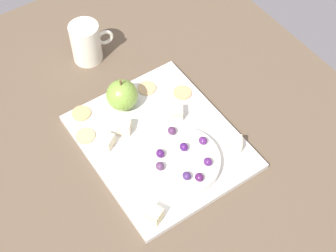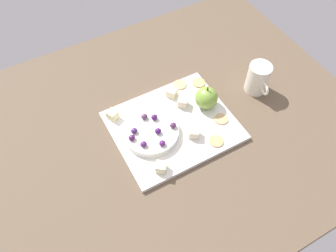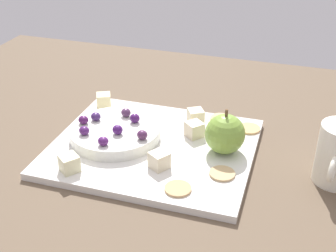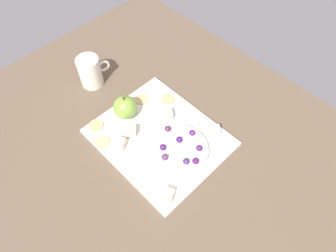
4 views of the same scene
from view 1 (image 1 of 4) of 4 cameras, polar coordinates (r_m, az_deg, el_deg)
The scene contains 23 objects.
table at distance 106.79cm, azimuth -1.20°, elevation -3.35°, with size 115.38×93.60×3.80cm, color brown.
platter at distance 105.74cm, azimuth -0.85°, elevation -1.74°, with size 34.55×29.09×1.29cm, color silver.
serving_dish at distance 100.94cm, azimuth 1.31°, elevation -4.03°, with size 16.12×16.12×2.09cm, color silver.
apple_whole at distance 108.58cm, azimuth -5.17°, elevation 3.46°, with size 6.80×6.80×6.80cm, color olive.
apple_stem at distance 105.58cm, azimuth -5.33°, elevation 4.87°, with size 0.50×0.50×1.20cm, color brown.
cheese_cube_0 at distance 107.82cm, azimuth 0.95°, elevation 1.55°, with size 2.73×2.73×2.73cm, color beige.
cheese_cube_1 at distance 105.82cm, azimuth -4.93°, elevation -0.10°, with size 2.73×2.73×2.73cm, color beige.
cheese_cube_2 at distance 104.10cm, azimuth -6.92°, elevation -1.67°, with size 2.73×2.73×2.73cm, color beige.
cheese_cube_3 at distance 94.81cm, azimuth -1.54°, elevation -9.90°, with size 2.73×2.73×2.73cm, color beige.
cheese_cube_4 at distance 103.86cm, azimuth 7.49°, elevation -1.96°, with size 2.73×2.73×2.73cm, color beige.
cracker_0 at distance 112.84cm, azimuth 1.62°, elevation 3.75°, with size 4.10×4.10×0.40cm, color tan.
cracker_1 at distance 106.91cm, azimuth -9.25°, elevation -1.10°, with size 4.10×4.10×0.40cm, color tan.
cracker_2 at distance 113.77cm, azimuth -2.38°, elevation 4.26°, with size 4.10×4.10×0.40cm, color tan.
cracker_3 at distance 110.68cm, azimuth -9.68°, elevation 1.41°, with size 4.10×4.10×0.40cm, color tan.
grape_0 at distance 99.74cm, azimuth -0.87°, elevation -3.09°, with size 1.82×1.63×1.70cm, color #431858.
grape_1 at distance 102.72cm, azimuth 0.59°, elevation -0.70°, with size 1.82×1.63×1.64cm, color #4E274D.
grape_2 at distance 99.06cm, azimuth 4.49°, elevation -4.01°, with size 1.82×1.63×1.54cm, color #4D1F62.
grape_3 at distance 97.02cm, azimuth 1.92°, elevation -5.71°, with size 1.82×1.63×1.52cm, color #422560.
grape_4 at distance 98.20cm, azimuth -0.91°, elevation -4.52°, with size 1.82×1.63×1.59cm, color #523053.
grape_5 at distance 101.81cm, azimuth 3.94°, elevation -1.64°, with size 1.82×1.63×1.53cm, color #511F63.
grape_6 at distance 97.11cm, azimuth 3.53°, elevation -5.75°, with size 1.82×1.63×1.50cm, color #49184F.
grape_7 at distance 100.65cm, azimuth 1.79°, elevation -2.36°, with size 1.82×1.63×1.69cm, color #42185F.
cup at distance 120.19cm, azimuth -9.13°, elevation 9.21°, with size 6.90×10.04×9.86cm.
Camera 1 is at (-49.99, 31.22, 90.95)cm, focal length 54.43 mm.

